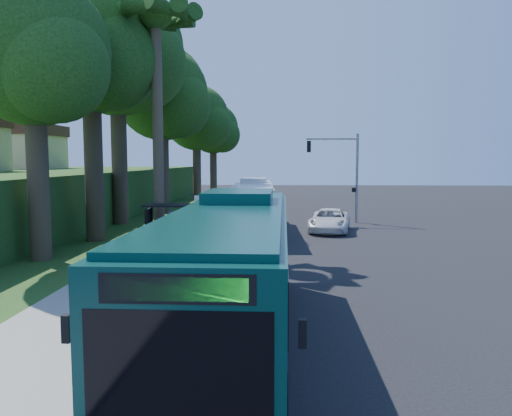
{
  "coord_description": "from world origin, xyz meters",
  "views": [
    {
      "loc": [
        -1.38,
        -29.62,
        4.92
      ],
      "look_at": [
        -2.76,
        1.0,
        1.99
      ],
      "focal_mm": 35.0,
      "sensor_mm": 36.0,
      "label": 1
    }
  ],
  "objects_px": {
    "white_bus": "(253,207)",
    "teal_bus": "(232,272)",
    "bus_shelter": "(171,218)",
    "pickup": "(330,220)"
  },
  "relations": [
    {
      "from": "bus_shelter",
      "to": "pickup",
      "type": "bearing_deg",
      "value": 39.29
    },
    {
      "from": "bus_shelter",
      "to": "white_bus",
      "type": "height_order",
      "value": "white_bus"
    },
    {
      "from": "white_bus",
      "to": "teal_bus",
      "type": "relative_size",
      "value": 0.92
    },
    {
      "from": "bus_shelter",
      "to": "teal_bus",
      "type": "distance_m",
      "value": 14.52
    },
    {
      "from": "white_bus",
      "to": "teal_bus",
      "type": "bearing_deg",
      "value": -90.75
    },
    {
      "from": "white_bus",
      "to": "pickup",
      "type": "bearing_deg",
      "value": 6.81
    },
    {
      "from": "bus_shelter",
      "to": "white_bus",
      "type": "distance_m",
      "value": 8.05
    },
    {
      "from": "bus_shelter",
      "to": "teal_bus",
      "type": "relative_size",
      "value": 0.24
    },
    {
      "from": "white_bus",
      "to": "bus_shelter",
      "type": "bearing_deg",
      "value": -123.26
    },
    {
      "from": "bus_shelter",
      "to": "teal_bus",
      "type": "xyz_separation_m",
      "value": [
        4.66,
        -13.76,
        0.15
      ]
    }
  ]
}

